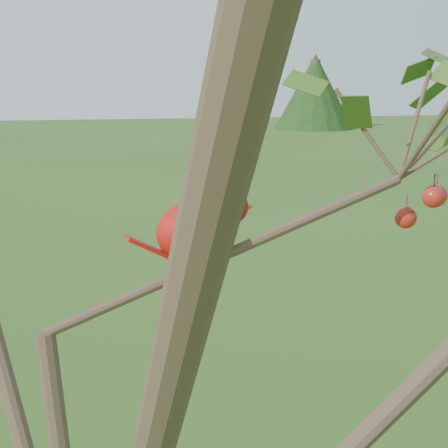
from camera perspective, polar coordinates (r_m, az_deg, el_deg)
The scene contains 3 objects.
crabapple_tree at distance 1.03m, azimuth -11.22°, elevation -2.14°, with size 2.35×2.05×2.95m.
cardinal at distance 1.14m, azimuth -1.99°, elevation -0.36°, with size 0.23×0.13×0.16m.
distant_trees at distance 26.81m, azimuth -13.21°, elevation 9.98°, with size 38.26×13.04×3.48m.
Camera 1 is at (0.01, -1.02, 2.37)m, focal length 55.00 mm.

